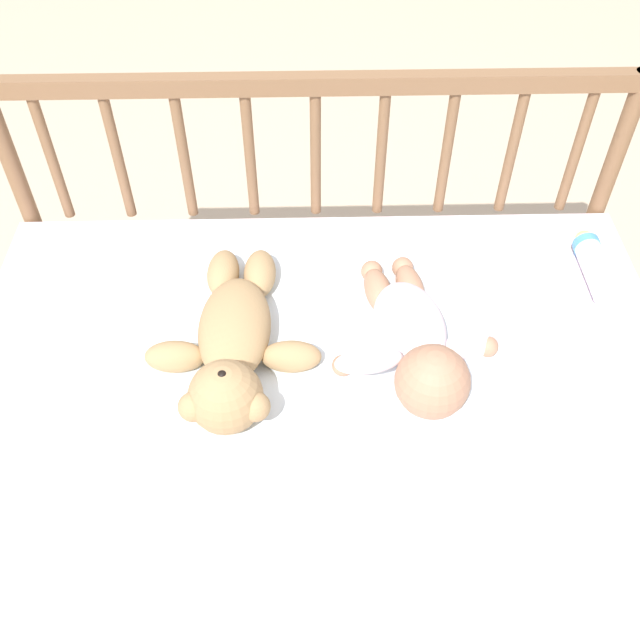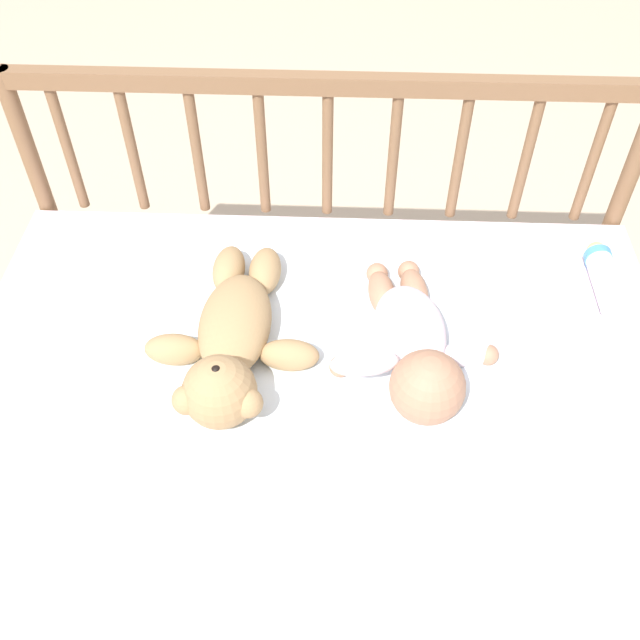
# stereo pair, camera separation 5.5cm
# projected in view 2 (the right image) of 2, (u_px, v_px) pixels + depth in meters

# --- Properties ---
(ground_plane) EXTENTS (12.00, 12.00, 0.00)m
(ground_plane) POSITION_uv_depth(u_px,v_px,m) (320.00, 474.00, 1.66)
(ground_plane) COLOR #C6B293
(crib_mattress) EXTENTS (1.28, 0.71, 0.47)m
(crib_mattress) POSITION_uv_depth(u_px,v_px,m) (320.00, 416.00, 1.48)
(crib_mattress) COLOR silver
(crib_mattress) RESTS_ON ground_plane
(crib_rail) EXTENTS (1.28, 0.04, 0.79)m
(crib_rail) POSITION_uv_depth(u_px,v_px,m) (327.00, 175.00, 1.49)
(crib_rail) COLOR brown
(crib_rail) RESTS_ON ground_plane
(blanket) EXTENTS (0.82, 0.52, 0.01)m
(blanket) POSITION_uv_depth(u_px,v_px,m) (318.00, 341.00, 1.30)
(blanket) COLOR white
(blanket) RESTS_ON crib_mattress
(teddy_bear) EXTENTS (0.31, 0.44, 0.13)m
(teddy_bear) POSITION_uv_depth(u_px,v_px,m) (232.00, 340.00, 1.25)
(teddy_bear) COLOR tan
(teddy_bear) RESTS_ON crib_mattress
(baby) EXTENTS (0.31, 0.40, 0.13)m
(baby) POSITION_uv_depth(u_px,v_px,m) (415.00, 346.00, 1.24)
(baby) COLOR white
(baby) RESTS_ON crib_mattress
(baby_bottle) EXTENTS (0.05, 0.18, 0.05)m
(baby_bottle) POSITION_uv_depth(u_px,v_px,m) (604.00, 276.00, 1.39)
(baby_bottle) COLOR white
(baby_bottle) RESTS_ON crib_mattress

